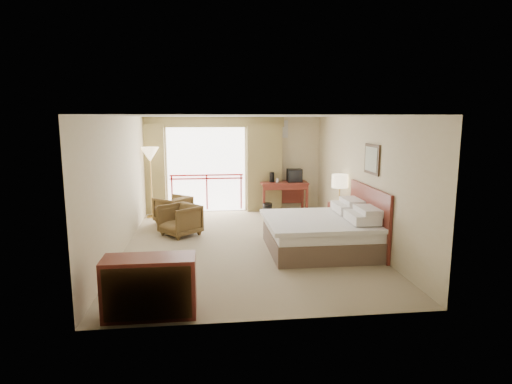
{
  "coord_description": "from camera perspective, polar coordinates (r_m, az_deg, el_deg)",
  "views": [
    {
      "loc": [
        -0.81,
        -8.76,
        2.65
      ],
      "look_at": [
        0.27,
        0.4,
        1.06
      ],
      "focal_mm": 30.0,
      "sensor_mm": 36.0,
      "label": 1
    }
  ],
  "objects": [
    {
      "name": "framed_art",
      "position": [
        8.83,
        15.19,
        4.23
      ],
      "size": [
        0.04,
        0.72,
        0.6
      ],
      "color": "black",
      "rests_on": "wall_right"
    },
    {
      "name": "floor",
      "position": [
        9.19,
        -1.37,
        -6.99
      ],
      "size": [
        7.0,
        7.0,
        0.0
      ],
      "primitive_type": "plane",
      "color": "gray",
      "rests_on": "ground"
    },
    {
      "name": "floor_lamp",
      "position": [
        11.74,
        -13.95,
        4.53
      ],
      "size": [
        0.48,
        0.48,
        1.9
      ],
      "rotation": [
        0.0,
        0.0,
        0.29
      ],
      "color": "tan",
      "rests_on": "floor"
    },
    {
      "name": "dresser",
      "position": [
        6.08,
        -13.98,
        -12.14
      ],
      "size": [
        1.23,
        0.52,
        0.82
      ],
      "rotation": [
        0.0,
        0.0,
        0.06
      ],
      "color": "#5D1B15",
      "rests_on": "floor"
    },
    {
      "name": "balcony_railing",
      "position": [
        12.36,
        -6.59,
        1.16
      ],
      "size": [
        2.09,
        0.03,
        1.02
      ],
      "color": "#B00F0F",
      "rests_on": "wall_back"
    },
    {
      "name": "book",
      "position": [
        10.46,
        -11.96,
        -1.95
      ],
      "size": [
        0.28,
        0.3,
        0.02
      ],
      "primitive_type": "imported",
      "rotation": [
        0.0,
        0.0,
        0.54
      ],
      "color": "white",
      "rests_on": "side_table"
    },
    {
      "name": "bed",
      "position": [
        8.78,
        8.81,
        -5.35
      ],
      "size": [
        2.13,
        2.06,
        0.97
      ],
      "color": "brown",
      "rests_on": "floor"
    },
    {
      "name": "valance",
      "position": [
        12.14,
        -6.75,
        9.24
      ],
      "size": [
        4.4,
        0.22,
        0.28
      ],
      "primitive_type": "cube",
      "color": "olive",
      "rests_on": "wall_back"
    },
    {
      "name": "wall_left",
      "position": [
        9.01,
        -17.44,
        1.03
      ],
      "size": [
        0.0,
        7.0,
        7.0
      ],
      "primitive_type": "plane",
      "rotation": [
        1.57,
        0.0,
        1.57
      ],
      "color": "#C9B98F",
      "rests_on": "ground"
    },
    {
      "name": "balcony_door",
      "position": [
        12.32,
        -6.62,
        2.96
      ],
      "size": [
        2.4,
        0.0,
        2.4
      ],
      "primitive_type": "plane",
      "rotation": [
        1.57,
        0.0,
        0.0
      ],
      "color": "white",
      "rests_on": "wall_back"
    },
    {
      "name": "hvac_vent",
      "position": [
        12.41,
        3.11,
        8.38
      ],
      "size": [
        0.5,
        0.04,
        0.5
      ],
      "primitive_type": "cube",
      "color": "silver",
      "rests_on": "wall_back"
    },
    {
      "name": "tv",
      "position": [
        12.21,
        5.15,
        2.21
      ],
      "size": [
        0.41,
        0.33,
        0.37
      ],
      "rotation": [
        0.0,
        0.0,
        -0.38
      ],
      "color": "black",
      "rests_on": "desk"
    },
    {
      "name": "wall_right",
      "position": [
        9.45,
        13.87,
        1.58
      ],
      "size": [
        0.0,
        7.0,
        7.0
      ],
      "primitive_type": "plane",
      "rotation": [
        1.57,
        0.0,
        -1.57
      ],
      "color": "#C9B98F",
      "rests_on": "ground"
    },
    {
      "name": "armchair_near",
      "position": [
        10.04,
        -10.03,
        -5.69
      ],
      "size": [
        1.09,
        1.09,
        0.71
      ],
      "primitive_type": "imported",
      "rotation": [
        0.0,
        0.0,
        -0.87
      ],
      "color": "#4C371D",
      "rests_on": "floor"
    },
    {
      "name": "cup",
      "position": [
        12.09,
        2.86,
        1.54
      ],
      "size": [
        0.09,
        0.09,
        0.11
      ],
      "primitive_type": "cylinder",
      "rotation": [
        0.0,
        0.0,
        -0.13
      ],
      "color": "white",
      "rests_on": "desk"
    },
    {
      "name": "phone",
      "position": [
        10.14,
        11.09,
        -1.5
      ],
      "size": [
        0.21,
        0.19,
        0.08
      ],
      "primitive_type": "cube",
      "rotation": [
        0.0,
        0.0,
        -0.3
      ],
      "color": "black",
      "rests_on": "nightstand"
    },
    {
      "name": "table_lamp",
      "position": [
        10.26,
        11.11,
        1.37
      ],
      "size": [
        0.38,
        0.38,
        0.67
      ],
      "rotation": [
        0.0,
        0.0,
        0.35
      ],
      "color": "tan",
      "rests_on": "nightstand"
    },
    {
      "name": "wall_back",
      "position": [
        12.35,
        -2.92,
        3.73
      ],
      "size": [
        5.0,
        0.0,
        5.0
      ],
      "primitive_type": "plane",
      "rotation": [
        1.57,
        0.0,
        0.0
      ],
      "color": "#C9B98F",
      "rests_on": "ground"
    },
    {
      "name": "wastebasket",
      "position": [
        11.92,
        1.53,
        -2.27
      ],
      "size": [
        0.33,
        0.33,
        0.33
      ],
      "primitive_type": "cylinder",
      "rotation": [
        0.0,
        0.0,
        0.32
      ],
      "color": "black",
      "rests_on": "floor"
    },
    {
      "name": "coffee_maker",
      "position": [
        12.11,
        2.12,
        1.98
      ],
      "size": [
        0.17,
        0.17,
        0.29
      ],
      "primitive_type": "cylinder",
      "rotation": [
        0.0,
        0.0,
        0.33
      ],
      "color": "black",
      "rests_on": "desk"
    },
    {
      "name": "nightstand",
      "position": [
        10.37,
        11.04,
        -3.33
      ],
      "size": [
        0.5,
        0.58,
        0.66
      ],
      "primitive_type": "cube",
      "rotation": [
        0.0,
        0.0,
        -0.07
      ],
      "color": "#5D1B15",
      "rests_on": "floor"
    },
    {
      "name": "wall_front",
      "position": [
        5.48,
        2.02,
        -3.98
      ],
      "size": [
        5.0,
        0.0,
        5.0
      ],
      "primitive_type": "plane",
      "rotation": [
        -1.57,
        0.0,
        0.0
      ],
      "color": "#C9B98F",
      "rests_on": "ground"
    },
    {
      "name": "armchair_far",
      "position": [
        11.23,
        -10.96,
        -4.05
      ],
      "size": [
        1.07,
        1.06,
        0.7
      ],
      "primitive_type": "imported",
      "rotation": [
        0.0,
        0.0,
        -2.28
      ],
      "color": "#4C371D",
      "rests_on": "floor"
    },
    {
      "name": "curtain_right",
      "position": [
        12.3,
        1.09,
        3.24
      ],
      "size": [
        1.0,
        0.26,
        2.5
      ],
      "primitive_type": "cube",
      "color": "olive",
      "rests_on": "wall_back"
    },
    {
      "name": "headboard",
      "position": [
        9.02,
        14.78,
        -3.37
      ],
      "size": [
        0.06,
        2.1,
        1.3
      ],
      "primitive_type": "cube",
      "color": "#5D1B15",
      "rests_on": "wall_right"
    },
    {
      "name": "ceiling",
      "position": [
        8.8,
        -1.44,
        10.09
      ],
      "size": [
        7.0,
        7.0,
        0.0
      ],
      "primitive_type": "plane",
      "rotation": [
        3.14,
        0.0,
        0.0
      ],
      "color": "white",
      "rests_on": "wall_back"
    },
    {
      "name": "desk",
      "position": [
        12.27,
        3.69,
        0.5
      ],
      "size": [
        1.33,
        0.64,
        0.87
      ],
      "rotation": [
        0.0,
        0.0,
        -0.0
      ],
      "color": "#5D1B15",
      "rests_on": "floor"
    },
    {
      "name": "curtain_left",
      "position": [
        12.3,
        -14.34,
        2.94
      ],
      "size": [
        1.0,
        0.26,
        2.5
      ],
      "primitive_type": "cube",
      "color": "olive",
      "rests_on": "wall_back"
    },
    {
      "name": "side_table",
      "position": [
        10.5,
        -11.92,
        -2.91
      ],
      "size": [
        0.51,
        0.51,
        0.56
      ],
      "rotation": [
        0.0,
        0.0,
        -0.2
      ],
      "color": "black",
      "rests_on": "floor"
    }
  ]
}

